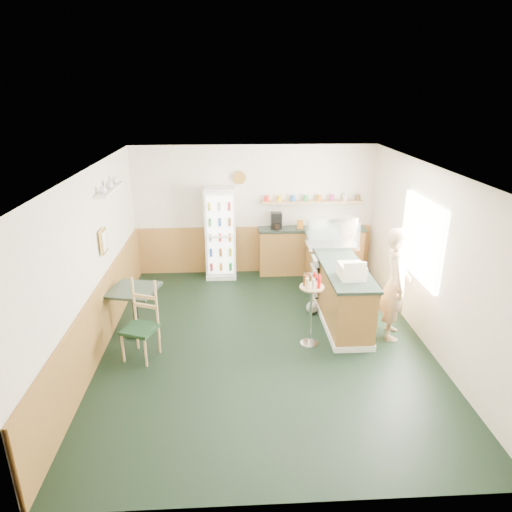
{
  "coord_description": "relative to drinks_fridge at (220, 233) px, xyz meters",
  "views": [
    {
      "loc": [
        -0.48,
        -6.27,
        3.76
      ],
      "look_at": [
        -0.09,
        0.6,
        1.22
      ],
      "focal_mm": 32.0,
      "sensor_mm": 36.0,
      "label": 1
    }
  ],
  "objects": [
    {
      "name": "drinks_fridge",
      "position": [
        0.0,
        0.0,
        0.0
      ],
      "size": [
        0.62,
        0.53,
        1.89
      ],
      "color": "white",
      "rests_on": "ground"
    },
    {
      "name": "room_envelope",
      "position": [
        0.49,
        -2.01,
        0.58
      ],
      "size": [
        5.04,
        6.02,
        2.72
      ],
      "color": "#F0E2CC",
      "rests_on": "ground"
    },
    {
      "name": "cash_register",
      "position": [
        2.06,
        -2.62,
        0.18
      ],
      "size": [
        0.39,
        0.41,
        0.22
      ],
      "primitive_type": "cube",
      "rotation": [
        0.0,
        0.0,
        0.04
      ],
      "color": "#EFE7C6",
      "rests_on": "service_counter"
    },
    {
      "name": "display_case",
      "position": [
        2.06,
        -1.17,
        0.33
      ],
      "size": [
        0.93,
        0.48,
        0.53
      ],
      "color": "silver",
      "rests_on": "service_counter"
    },
    {
      "name": "cafe_table",
      "position": [
        -1.34,
        -2.35,
        -0.39
      ],
      "size": [
        0.86,
        0.86,
        0.78
      ],
      "rotation": [
        0.0,
        0.0,
        -0.24
      ],
      "color": "black",
      "rests_on": "ground"
    },
    {
      "name": "back_counter",
      "position": [
        1.9,
        0.06,
        -0.39
      ],
      "size": [
        2.24,
        0.42,
        1.69
      ],
      "color": "#A56C35",
      "rests_on": "ground"
    },
    {
      "name": "condiment_stand",
      "position": [
        1.42,
        -2.85,
        -0.19
      ],
      "size": [
        0.37,
        0.37,
        1.15
      ],
      "rotation": [
        0.0,
        0.0,
        0.2
      ],
      "color": "silver",
      "rests_on": "ground"
    },
    {
      "name": "shopkeeper",
      "position": [
        2.76,
        -2.66,
        -0.04
      ],
      "size": [
        0.57,
        0.69,
        1.81
      ],
      "primitive_type": "imported",
      "rotation": [
        0.0,
        0.0,
        1.32
      ],
      "color": "tan",
      "rests_on": "ground"
    },
    {
      "name": "cafe_chair",
      "position": [
        -1.13,
        -2.99,
        -0.33
      ],
      "size": [
        0.57,
        0.58,
        1.18
      ],
      "rotation": [
        0.0,
        0.0,
        -0.38
      ],
      "color": "black",
      "rests_on": "ground"
    },
    {
      "name": "newspaper_rack",
      "position": [
        1.71,
        -1.53,
        -0.35
      ],
      "size": [
        0.09,
        0.46,
        0.72
      ],
      "color": "black",
      "rests_on": "ground"
    },
    {
      "name": "dog_doorstop",
      "position": [
        1.63,
        -1.84,
        -0.82
      ],
      "size": [
        0.21,
        0.27,
        0.25
      ],
      "rotation": [
        0.0,
        0.0,
        -0.24
      ],
      "color": "#969590",
      "rests_on": "ground"
    },
    {
      "name": "service_counter",
      "position": [
        2.06,
        -1.67,
        -0.48
      ],
      "size": [
        0.68,
        3.01,
        1.01
      ],
      "color": "#A56C35",
      "rests_on": "ground"
    },
    {
      "name": "ground",
      "position": [
        0.71,
        -2.74,
        -0.94
      ],
      "size": [
        6.0,
        6.0,
        0.0
      ],
      "primitive_type": "plane",
      "color": "black",
      "rests_on": "ground"
    }
  ]
}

